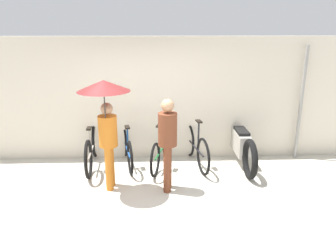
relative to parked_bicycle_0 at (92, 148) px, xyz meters
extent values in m
plane|color=beige|center=(1.06, -1.63, -0.39)|extent=(30.00, 30.00, 0.00)
cube|color=beige|center=(1.06, 0.48, 0.90)|extent=(11.06, 0.12, 2.58)
torus|color=black|center=(-0.03, 0.54, -0.01)|extent=(0.11, 0.75, 0.75)
torus|color=black|center=(0.03, -0.55, -0.01)|extent=(0.11, 0.75, 0.75)
cylinder|color=#A59E93|center=(0.00, -0.01, -0.01)|extent=(0.10, 1.10, 0.04)
cylinder|color=#A59E93|center=(0.01, -0.20, 0.23)|extent=(0.04, 0.04, 0.48)
cube|color=black|center=(0.01, -0.20, 0.49)|extent=(0.10, 0.21, 0.03)
cylinder|color=#A59E93|center=(-0.03, 0.54, 0.32)|extent=(0.04, 0.04, 0.67)
cylinder|color=#A59E93|center=(-0.03, 0.54, 0.66)|extent=(0.44, 0.06, 0.03)
torus|color=black|center=(0.61, 0.55, -0.05)|extent=(0.18, 0.67, 0.67)
torus|color=black|center=(0.80, -0.42, -0.05)|extent=(0.18, 0.67, 0.67)
cylinder|color=#19478C|center=(0.71, 0.07, -0.05)|extent=(0.23, 0.98, 0.04)
cylinder|color=#19478C|center=(0.74, -0.10, 0.20)|extent=(0.04, 0.04, 0.51)
cube|color=black|center=(0.74, -0.10, 0.47)|extent=(0.13, 0.21, 0.03)
cylinder|color=#19478C|center=(0.61, 0.55, 0.30)|extent=(0.04, 0.04, 0.71)
cylinder|color=#19478C|center=(0.61, 0.55, 0.66)|extent=(0.44, 0.11, 0.03)
torus|color=black|center=(1.54, 0.50, -0.05)|extent=(0.21, 0.66, 0.67)
torus|color=black|center=(1.29, -0.53, -0.05)|extent=(0.21, 0.66, 0.67)
cylinder|color=#19662D|center=(1.41, -0.01, -0.05)|extent=(0.29, 1.04, 0.04)
cylinder|color=#19662D|center=(1.37, -0.19, 0.23)|extent=(0.04, 0.04, 0.56)
cube|color=black|center=(1.37, -0.19, 0.53)|extent=(0.14, 0.22, 0.03)
cylinder|color=#19662D|center=(1.54, 0.50, 0.26)|extent=(0.04, 0.04, 0.64)
cylinder|color=#19662D|center=(1.54, 0.50, 0.58)|extent=(0.43, 0.13, 0.03)
torus|color=black|center=(2.03, 0.51, -0.02)|extent=(0.18, 0.73, 0.73)
torus|color=black|center=(2.21, -0.47, -0.02)|extent=(0.18, 0.73, 0.73)
cylinder|color=black|center=(2.12, 0.02, -0.02)|extent=(0.22, 0.99, 0.04)
cylinder|color=black|center=(2.15, -0.16, 0.28)|extent=(0.04, 0.04, 0.60)
cube|color=black|center=(2.15, -0.16, 0.59)|extent=(0.12, 0.21, 0.03)
cylinder|color=black|center=(2.03, 0.51, 0.34)|extent=(0.04, 0.04, 0.73)
cylinder|color=black|center=(2.03, 0.51, 0.70)|extent=(0.44, 0.11, 0.03)
cylinder|color=#C66B1E|center=(0.49, -0.87, 0.01)|extent=(0.13, 0.13, 0.79)
cylinder|color=#C66B1E|center=(0.49, -1.05, 0.01)|extent=(0.13, 0.13, 0.79)
cylinder|color=#C66B1E|center=(0.49, -0.96, 0.67)|extent=(0.32, 0.32, 0.54)
sphere|color=tan|center=(0.49, -0.96, 1.06)|extent=(0.21, 0.21, 0.21)
cylinder|color=#332D28|center=(0.48, -1.10, 1.05)|extent=(0.02, 0.02, 0.68)
cone|color=#591919|center=(0.48, -1.10, 1.48)|extent=(0.85, 0.85, 0.18)
cylinder|color=brown|center=(1.51, -0.98, 0.03)|extent=(0.13, 0.13, 0.83)
cylinder|color=brown|center=(1.49, -1.16, 0.03)|extent=(0.13, 0.13, 0.83)
cylinder|color=brown|center=(1.50, -1.07, 0.73)|extent=(0.32, 0.32, 0.57)
sphere|color=tan|center=(1.50, -1.07, 1.14)|extent=(0.22, 0.22, 0.22)
torus|color=black|center=(3.06, 0.72, -0.01)|extent=(0.12, 0.76, 0.76)
torus|color=black|center=(3.06, -0.66, -0.01)|extent=(0.12, 0.76, 0.76)
cube|color=#ADA89E|center=(3.06, 0.03, 0.07)|extent=(0.24, 0.76, 0.44)
cube|color=black|center=(3.06, 0.03, 0.32)|extent=(0.22, 0.53, 0.06)
cylinder|color=#B2B2B7|center=(3.06, 0.72, 0.54)|extent=(0.58, 0.03, 0.03)
cylinder|color=gray|center=(4.35, 0.30, 0.82)|extent=(0.07, 0.07, 2.41)
camera|label=1|loc=(1.32, -6.28, 2.39)|focal=35.00mm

